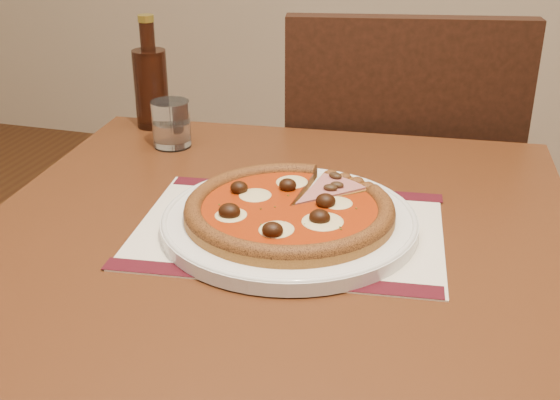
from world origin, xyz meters
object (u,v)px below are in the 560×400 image
Objects in this scene: table at (276,291)px; water_glass at (171,124)px; plate at (289,222)px; pizza at (289,209)px; chair_far at (393,200)px; bottle at (151,84)px.

water_glass is (-0.26, 0.24, 0.14)m from table.
pizza is at bearing -109.54° from plate.
table is 0.38m from water_glass.
bottle reaches higher than chair_far.
table is 3.14× the size of pizza.
water_glass is at bearing -48.75° from bottle.
plate is at bearing -41.44° from water_glass.
chair_far reaches higher than plate.
bottle reaches higher than table.
plate is at bearing -11.53° from table.
water_glass is (-0.28, 0.25, 0.03)m from plate.
bottle is at bearing 18.54° from chair_far.
bottle reaches higher than pizza.
chair_far reaches higher than pizza.
bottle is at bearing 131.25° from water_glass.
bottle is (-0.34, 0.33, 0.18)m from table.
water_glass reaches higher than pizza.
plate is at bearing 71.64° from chair_far.
pizza is 3.46× the size of water_glass.
plate is 0.37m from water_glass.
table is at bearing 167.70° from pizza.
plate is at bearing 70.46° from pizza.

